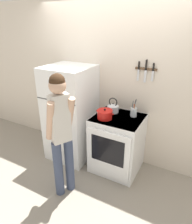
{
  "coord_description": "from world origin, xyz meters",
  "views": [
    {
      "loc": [
        1.27,
        -2.82,
        2.18
      ],
      "look_at": [
        0.0,
        -0.48,
        0.99
      ],
      "focal_mm": 32.0,
      "sensor_mm": 36.0,
      "label": 1
    }
  ],
  "objects": [
    {
      "name": "dutch_oven_pot",
      "position": [
        0.14,
        -0.46,
        0.98
      ],
      "size": [
        0.27,
        0.23,
        0.15
      ],
      "color": "red",
      "rests_on": "stove_range"
    },
    {
      "name": "utensil_jar",
      "position": [
        0.48,
        -0.19,
        0.98
      ],
      "size": [
        0.1,
        0.1,
        0.27
      ],
      "color": "silver",
      "rests_on": "stove_range"
    },
    {
      "name": "tea_kettle",
      "position": [
        0.15,
        -0.2,
        0.98
      ],
      "size": [
        0.22,
        0.18,
        0.24
      ],
      "color": "silver",
      "rests_on": "stove_range"
    },
    {
      "name": "wall_back",
      "position": [
        0.0,
        0.03,
        1.27
      ],
      "size": [
        10.0,
        0.06,
        2.55
      ],
      "color": "beige",
      "rests_on": "ground_plane"
    },
    {
      "name": "ground_plane",
      "position": [
        0.0,
        0.0,
        0.0
      ],
      "size": [
        14.0,
        14.0,
        0.0
      ],
      "primitive_type": "plane",
      "color": "gray"
    },
    {
      "name": "wall_knife_strip",
      "position": [
        0.55,
        -0.02,
        1.6
      ],
      "size": [
        0.31,
        0.03,
        0.32
      ],
      "color": "brown"
    },
    {
      "name": "person",
      "position": [
        -0.13,
        -1.14,
        0.96
      ],
      "size": [
        0.38,
        0.41,
        1.68
      ],
      "rotation": [
        0.0,
        0.0,
        1.08
      ],
      "color": "#38425B",
      "rests_on": "ground_plane"
    },
    {
      "name": "stove_range",
      "position": [
        0.3,
        -0.36,
        0.47
      ],
      "size": [
        0.72,
        0.7,
        0.91
      ],
      "color": "white",
      "rests_on": "ground_plane"
    },
    {
      "name": "refrigerator",
      "position": [
        -0.54,
        -0.36,
        0.79
      ],
      "size": [
        0.71,
        0.74,
        1.59
      ],
      "color": "white",
      "rests_on": "ground_plane"
    }
  ]
}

